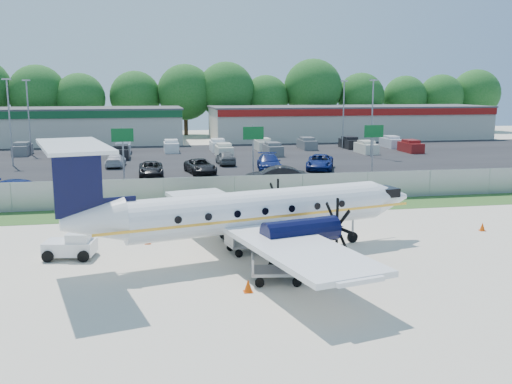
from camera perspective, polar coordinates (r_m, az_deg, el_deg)
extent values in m
plane|color=beige|center=(27.38, 2.38, -6.99)|extent=(170.00, 170.00, 0.00)
cube|color=#2D561E|center=(38.77, -1.67, -1.75)|extent=(170.00, 4.00, 0.02)
cube|color=black|center=(45.57, -3.08, 0.09)|extent=(170.00, 8.00, 0.02)
cube|color=black|center=(66.20, -5.56, 3.30)|extent=(170.00, 32.00, 0.02)
cube|color=gray|center=(40.52, -2.13, 0.21)|extent=(120.00, 0.02, 1.90)
cube|color=gray|center=(40.36, -2.14, 1.58)|extent=(120.00, 0.06, 0.06)
cube|color=gray|center=(40.70, -2.12, -1.11)|extent=(120.00, 0.06, 0.06)
cube|color=beige|center=(89.43, -22.56, 6.01)|extent=(46.00, 12.00, 5.00)
cube|color=#474749|center=(89.30, -22.68, 7.68)|extent=(46.40, 12.40, 0.24)
cube|color=#0F4723|center=(83.36, -23.49, 7.06)|extent=(46.00, 0.20, 1.00)
cube|color=beige|center=(93.27, 9.31, 6.82)|extent=(44.00, 12.00, 5.00)
cube|color=#474749|center=(93.15, 9.36, 8.42)|extent=(44.40, 12.40, 0.24)
cube|color=maroon|center=(87.47, 10.73, 7.85)|extent=(44.00, 0.20, 1.00)
cylinder|color=gray|center=(48.79, -13.12, 3.47)|extent=(0.14, 0.14, 5.00)
cube|color=#0C5923|center=(48.46, -13.22, 5.56)|extent=(1.80, 0.08, 1.10)
cylinder|color=gray|center=(49.58, -0.30, 3.85)|extent=(0.14, 0.14, 5.00)
cube|color=#0C5923|center=(49.26, -0.27, 5.91)|extent=(1.80, 0.08, 1.10)
cylinder|color=gray|center=(52.70, 11.57, 4.03)|extent=(0.14, 0.14, 5.00)
cube|color=#0C5923|center=(52.40, 11.71, 5.97)|extent=(1.80, 0.08, 1.10)
cylinder|color=gray|center=(65.04, -23.40, 6.34)|extent=(0.18, 0.18, 9.00)
cube|color=gray|center=(64.94, -23.69, 10.30)|extent=(0.90, 0.35, 0.18)
cylinder|color=gray|center=(68.65, 11.53, 7.16)|extent=(0.18, 0.18, 9.00)
cube|color=gray|center=(68.55, 11.67, 10.91)|extent=(0.90, 0.35, 0.18)
cylinder|color=gray|center=(74.83, -21.77, 6.88)|extent=(0.18, 0.18, 9.00)
cube|color=gray|center=(74.74, -22.01, 10.32)|extent=(0.90, 0.35, 0.18)
cylinder|color=gray|center=(77.98, 8.73, 7.62)|extent=(0.18, 0.18, 9.00)
cube|color=gray|center=(77.90, 8.82, 10.92)|extent=(0.90, 0.35, 0.18)
cylinder|color=white|center=(27.90, 0.36, -1.84)|extent=(13.26, 5.02, 2.00)
cone|color=white|center=(31.86, 13.11, -0.57)|extent=(2.72, 2.49, 2.00)
cone|color=white|center=(25.65, -16.01, -2.87)|extent=(3.13, 2.58, 2.00)
cube|color=black|center=(31.66, 12.83, 0.06)|extent=(1.24, 1.55, 0.47)
cube|color=white|center=(27.82, -0.63, -3.10)|extent=(7.61, 18.80, 0.23)
cylinder|color=black|center=(25.62, 4.51, -3.95)|extent=(3.75, 1.96, 1.16)
cylinder|color=black|center=(30.97, -0.94, -1.40)|extent=(3.75, 1.96, 1.16)
cube|color=black|center=(25.24, -17.39, 0.99)|extent=(1.99, 0.65, 3.05)
cube|color=white|center=(25.04, -17.82, 4.42)|extent=(3.98, 6.94, 0.15)
cylinder|color=gray|center=(30.90, 9.64, -3.78)|extent=(0.13, 0.13, 1.37)
cylinder|color=black|center=(30.99, 9.62, -4.48)|extent=(0.62, 0.32, 0.59)
cylinder|color=black|center=(25.52, 2.16, -7.50)|extent=(0.75, 0.57, 0.67)
cylinder|color=black|center=(30.88, -2.91, -4.31)|extent=(0.75, 0.57, 0.67)
cube|color=white|center=(29.31, -18.10, -5.28)|extent=(2.57, 1.81, 0.66)
cube|color=white|center=(29.04, -17.27, -4.32)|extent=(1.24, 1.39, 0.47)
cube|color=black|center=(28.91, -16.46, -4.30)|extent=(0.35, 1.05, 0.38)
cylinder|color=black|center=(28.97, -20.11, -6.07)|extent=(0.59, 0.30, 0.56)
cylinder|color=black|center=(30.30, -19.20, -5.30)|extent=(0.59, 0.30, 0.56)
cylinder|color=black|center=(28.45, -16.87, -6.17)|extent=(0.59, 0.30, 0.56)
cylinder|color=black|center=(29.81, -16.09, -5.38)|extent=(0.59, 0.30, 0.56)
cube|color=gray|center=(28.73, -0.75, -5.13)|extent=(2.38, 1.72, 0.13)
cube|color=gray|center=(28.28, -2.68, -4.71)|extent=(0.36, 1.28, 0.65)
cube|color=gray|center=(29.03, 1.12, -4.30)|extent=(0.36, 1.28, 0.65)
cylinder|color=black|center=(28.01, -1.72, -6.17)|extent=(0.41, 0.21, 0.39)
cylinder|color=black|center=(29.07, -2.58, -5.55)|extent=(0.41, 0.21, 0.39)
cylinder|color=black|center=(28.57, 1.11, -5.83)|extent=(0.41, 0.21, 0.39)
cylinder|color=black|center=(29.61, 0.17, -5.24)|extent=(0.41, 0.21, 0.39)
cube|color=gray|center=(24.49, 2.14, -7.88)|extent=(2.41, 1.66, 0.13)
cube|color=gray|center=(24.34, -0.36, -7.17)|extent=(0.29, 1.33, 0.67)
cube|color=gray|center=(24.49, 4.64, -7.09)|extent=(0.29, 1.33, 0.67)
cylinder|color=black|center=(23.97, 0.37, -9.05)|extent=(0.42, 0.19, 0.40)
cylinder|color=black|center=(25.12, 0.24, -8.12)|extent=(0.42, 0.19, 0.40)
cylinder|color=black|center=(24.08, 4.12, -8.98)|extent=(0.42, 0.19, 0.40)
cylinder|color=black|center=(25.23, 3.82, -8.06)|extent=(0.42, 0.19, 0.40)
cone|color=#D74606|center=(35.55, 21.70, -3.24)|extent=(0.32, 0.32, 0.48)
cube|color=#D74606|center=(35.61, 21.68, -3.60)|extent=(0.34, 0.34, 0.03)
cone|color=#D74606|center=(23.43, -0.80, -9.35)|extent=(0.36, 0.36, 0.53)
cube|color=#D74606|center=(23.51, -0.80, -9.93)|extent=(0.38, 0.38, 0.03)
cone|color=#D74606|center=(30.88, -10.77, -4.68)|extent=(0.32, 0.32, 0.47)
cube|color=#D74606|center=(30.94, -10.76, -5.08)|extent=(0.33, 0.33, 0.03)
imported|color=navy|center=(44.49, -22.28, -0.96)|extent=(6.03, 4.40, 1.62)
imported|color=black|center=(47.57, 1.92, 0.52)|extent=(5.34, 2.37, 1.70)
imported|color=silver|center=(56.24, -17.73, 1.57)|extent=(3.67, 5.08, 1.61)
imported|color=black|center=(54.42, -10.43, 1.61)|extent=(2.22, 4.80, 1.33)
imported|color=black|center=(55.20, -5.57, 1.86)|extent=(3.11, 5.34, 1.40)
imported|color=navy|center=(56.93, 1.30, 2.17)|extent=(2.98, 5.75, 1.59)
imported|color=navy|center=(57.83, 6.39, 2.24)|extent=(4.26, 6.02, 1.52)
imported|color=silver|center=(61.33, -13.85, 2.47)|extent=(2.10, 4.67, 1.33)
imported|color=#595B5E|center=(61.22, -3.05, 2.74)|extent=(1.85, 4.41, 1.49)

